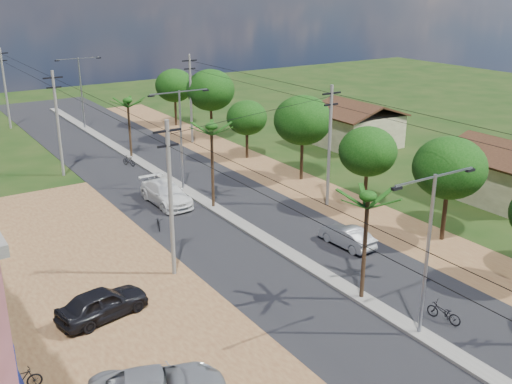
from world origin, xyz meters
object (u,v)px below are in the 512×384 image
car_parked_dark (102,304)px  car_white_far (166,194)px  car_silver_mid (347,237)px  moto_rider_east (444,313)px

car_parked_dark → car_white_far: bearing=-47.7°
car_silver_mid → car_white_far: car_white_far is taller
car_silver_mid → moto_rider_east: bearing=75.9°
car_parked_dark → car_silver_mid: bearing=-102.1°
car_parked_dark → moto_rider_east: bearing=-135.9°
moto_rider_east → car_white_far: bearing=-90.1°
car_silver_mid → car_parked_dark: size_ratio=0.86×
moto_rider_east → car_silver_mid: bearing=-112.6°
moto_rider_east → car_parked_dark: bearing=-45.3°
car_white_far → moto_rider_east: size_ratio=3.09×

